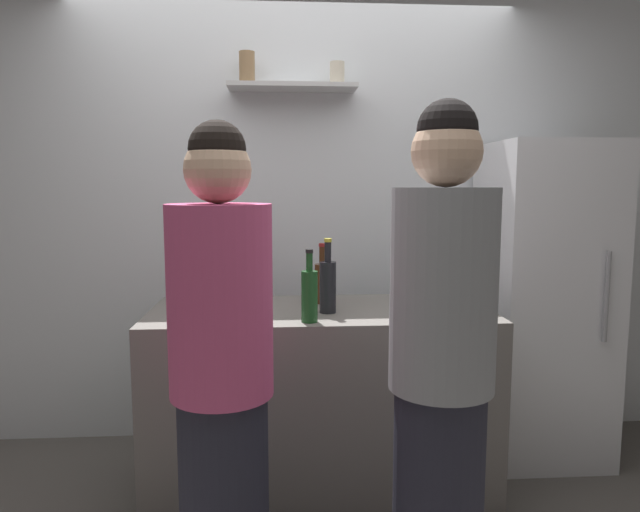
% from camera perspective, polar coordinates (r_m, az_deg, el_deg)
% --- Properties ---
extents(back_wall_assembly, '(4.80, 0.32, 2.60)m').
position_cam_1_polar(back_wall_assembly, '(3.38, -2.56, 3.99)').
color(back_wall_assembly, white).
rests_on(back_wall_assembly, ground).
extents(refrigerator, '(0.61, 0.65, 1.71)m').
position_cam_1_polar(refrigerator, '(3.36, 21.27, -4.21)').
color(refrigerator, white).
rests_on(refrigerator, ground).
extents(counter, '(1.58, 0.69, 0.90)m').
position_cam_1_polar(counter, '(2.83, 0.00, -14.26)').
color(counter, '#66605B').
rests_on(counter, ground).
extents(baking_pan, '(0.34, 0.24, 0.05)m').
position_cam_1_polar(baking_pan, '(2.67, 12.64, -5.05)').
color(baking_pan, gray).
rests_on(baking_pan, counter).
extents(utensil_holder, '(0.10, 0.10, 0.22)m').
position_cam_1_polar(utensil_holder, '(2.64, -10.05, -4.37)').
color(utensil_holder, '#B2B2B7').
rests_on(utensil_holder, counter).
extents(wine_bottle_green_glass, '(0.07, 0.07, 0.31)m').
position_cam_1_polar(wine_bottle_green_glass, '(2.42, -1.06, -3.82)').
color(wine_bottle_green_glass, '#19471E').
rests_on(wine_bottle_green_glass, counter).
extents(wine_bottle_amber_glass, '(0.07, 0.07, 0.30)m').
position_cam_1_polar(wine_bottle_amber_glass, '(2.81, 0.22, -2.53)').
color(wine_bottle_amber_glass, '#472814').
rests_on(wine_bottle_amber_glass, counter).
extents(wine_bottle_dark_glass, '(0.08, 0.08, 0.34)m').
position_cam_1_polar(wine_bottle_dark_glass, '(2.60, 0.78, -2.87)').
color(wine_bottle_dark_glass, black).
rests_on(wine_bottle_dark_glass, counter).
extents(wine_bottle_pale_glass, '(0.08, 0.08, 0.32)m').
position_cam_1_polar(wine_bottle_pale_glass, '(2.99, -11.93, -1.91)').
color(wine_bottle_pale_glass, '#B2BFB2').
rests_on(wine_bottle_pale_glass, counter).
extents(water_bottle_plastic, '(0.09, 0.09, 0.24)m').
position_cam_1_polar(water_bottle_plastic, '(2.95, 9.18, -2.23)').
color(water_bottle_plastic, silver).
rests_on(water_bottle_plastic, counter).
extents(person_pink_top, '(0.34, 0.34, 1.68)m').
position_cam_1_polar(person_pink_top, '(1.96, -9.73, -12.26)').
color(person_pink_top, '#262633').
rests_on(person_pink_top, ground).
extents(person_grey_hoodie, '(0.34, 0.34, 1.74)m').
position_cam_1_polar(person_grey_hoodie, '(1.94, 11.95, -11.40)').
color(person_grey_hoodie, '#262633').
rests_on(person_grey_hoodie, ground).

